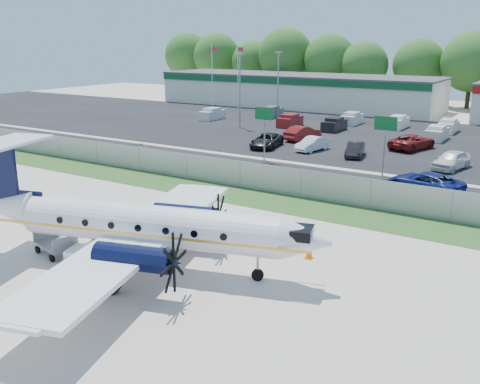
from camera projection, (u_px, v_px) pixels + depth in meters
The scene contains 29 objects.
ground at pixel (175, 266), 26.04m from camera, with size 170.00×170.00×0.00m, color beige.
grass_verge at pixel (287, 204), 35.83m from camera, with size 170.00×4.00×0.02m, color #2D561E.
access_road at pixel (328, 181), 41.54m from camera, with size 170.00×8.00×0.02m, color black.
parking_lot at pixel (404, 140), 58.67m from camera, with size 170.00×32.00×0.02m, color black.
perimeter_fence at pixel (301, 183), 37.19m from camera, with size 120.00×0.06×1.99m.
building_west at pixel (296, 90), 88.11m from camera, with size 46.40×12.40×5.24m.
sign_left at pixel (264, 121), 47.82m from camera, with size 1.80×0.26×5.00m.
sign_mid at pixel (385, 132), 42.21m from camera, with size 1.80×0.26×5.00m.
flagpole_west at pixel (212, 71), 87.66m from camera, with size 1.06×0.12×10.00m.
flagpole_east at pixel (238, 72), 85.12m from camera, with size 1.06×0.12×10.00m.
light_pole_nw at pixel (240, 85), 65.80m from camera, with size 0.90×0.35×9.09m.
light_pole_sw at pixel (278, 80), 73.96m from camera, with size 0.90×0.35×9.09m.
tree_line at pixel (462, 108), 86.42m from camera, with size 112.00×6.00×14.00m, color #2B5F1C, non-canonical shape.
aircraft at pixel (142, 224), 25.36m from camera, with size 18.46×18.03×5.64m.
pushback_tug at pixel (93, 254), 26.04m from camera, with size 2.53×2.19×1.20m.
baggage_cart_near at pixel (58, 215), 31.97m from camera, with size 2.13×1.38×1.07m.
baggage_cart_far at pixel (56, 244), 27.34m from camera, with size 2.52×1.85×1.19m.
cone_nose at pixel (309, 253), 26.89m from camera, with size 0.42×0.42×0.60m.
cone_port_wing at pixel (27, 315), 20.89m from camera, with size 0.36×0.36×0.51m.
cone_starboard_wing at pixel (208, 207), 34.53m from camera, with size 0.33×0.33×0.47m.
road_car_west at pixel (147, 163), 48.01m from camera, with size 1.93×4.74×1.38m, color #595B5E.
road_car_mid at pixel (424, 192), 38.59m from camera, with size 2.52×5.47×1.52m, color navy.
parked_car_a at pixel (266, 147), 54.76m from camera, with size 2.37×5.14×1.43m, color black.
parked_car_b at pixel (312, 151), 53.13m from camera, with size 1.47×4.21×1.39m, color silver.
parked_car_c at pixel (355, 157), 50.46m from camera, with size 1.43×4.10×1.35m, color black.
parked_car_d at pixel (450, 169), 45.54m from camera, with size 1.89×4.70×1.60m, color silver.
parked_car_f at pixel (302, 140), 58.68m from camera, with size 1.69×4.85×1.60m, color maroon.
parked_car_g at pixel (412, 149), 53.84m from camera, with size 2.59×5.61×1.56m, color maroon.
far_parking_rows at pixel (415, 134), 62.76m from camera, with size 56.00×10.00×1.60m, color gray, non-canonical shape.
Camera 1 is at (15.43, -18.73, 10.60)m, focal length 40.00 mm.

